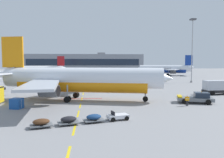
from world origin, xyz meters
TOP-DOWN VIEW (x-y plane):
  - ground at (40.00, 40.00)m, footprint 400.00×400.00m
  - apron_paint_markings at (18.00, 38.47)m, footprint 8.00×97.24m
  - airliner_foreground at (17.55, 20.44)m, footprint 34.50×33.66m
  - pushback_tug at (38.37, 15.40)m, footprint 6.56×4.45m
  - airliner_far_center at (61.56, 98.48)m, footprint 31.93×31.17m
  - airliner_far_right at (-8.43, 101.88)m, footprint 30.44×30.33m
  - fuel_service_truck at (48.28, 25.23)m, footprint 7.10×2.92m
  - baggage_train at (18.70, 4.00)m, footprint 11.56×4.56m
  - ground_crew_worker at (35.59, 13.01)m, footprint 0.64×0.38m
  - uld_cargo_container at (8.27, 13.50)m, footprint 1.94×1.91m
  - apron_light_mast_far at (55.74, 54.25)m, footprint 1.80×1.80m
  - terminal_satellite at (14.29, 159.04)m, footprint 93.38×21.18m

SIDE VIEW (x-z plane):
  - ground at x=40.00m, z-range 0.00..0.00m
  - apron_paint_markings at x=18.00m, z-range 0.00..0.01m
  - baggage_train at x=18.70m, z-range -0.04..1.10m
  - uld_cargo_container at x=8.27m, z-range 0.00..1.60m
  - pushback_tug at x=38.37m, z-range -0.14..1.94m
  - ground_crew_worker at x=35.59m, z-range 0.13..1.87m
  - fuel_service_truck at x=48.28m, z-range 0.08..3.22m
  - airliner_far_right at x=-8.43m, z-range -1.88..8.81m
  - airliner_far_center at x=61.56m, z-range -1.99..9.30m
  - airliner_foreground at x=17.55m, z-range -2.15..10.05m
  - terminal_satellite at x=14.29m, z-range -0.79..14.54m
  - apron_light_mast_far at x=55.74m, z-range 2.92..25.53m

